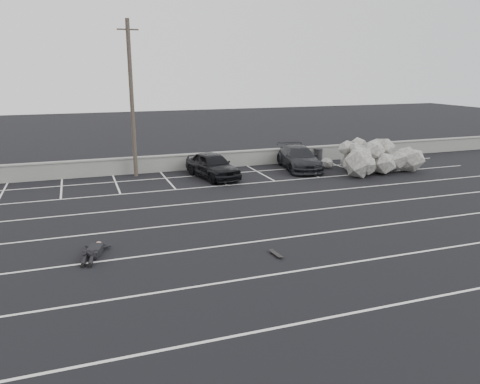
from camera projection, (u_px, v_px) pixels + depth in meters
name	position (u px, v px, depth m)	size (l,w,h in m)	color
ground	(274.00, 239.00, 18.36)	(120.00, 120.00, 0.00)	black
seawall	(190.00, 161.00, 30.98)	(50.00, 0.45, 1.06)	gray
stall_lines	(236.00, 209.00, 22.35)	(36.00, 20.05, 0.01)	silver
car_left	(212.00, 165.00, 28.55)	(1.85, 4.59, 1.56)	black
car_right	(299.00, 158.00, 31.07)	(2.09, 5.15, 1.49)	black
utility_pole	(132.00, 99.00, 28.01)	(1.24, 0.25, 9.31)	#4C4238
trash_bin	(318.00, 155.00, 33.67)	(0.71, 0.71, 0.95)	#272629
riprap_pile	(376.00, 162.00, 30.13)	(6.49, 4.93, 1.64)	#A9A69E
person	(95.00, 247.00, 16.91)	(1.66, 2.69, 0.50)	black
skateboard	(276.00, 254.00, 16.73)	(0.24, 0.68, 0.08)	black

